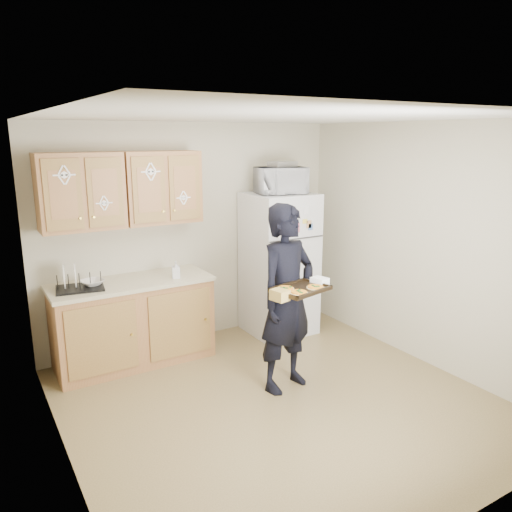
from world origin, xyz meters
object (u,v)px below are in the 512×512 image
object	(u,v)px
baking_tray	(300,290)
refrigerator	(279,264)
person	(287,299)
dish_rack	(79,280)
microwave	(281,181)

from	to	relation	value
baking_tray	refrigerator	bearing A→B (deg)	49.74
person	dish_rack	xyz separation A→B (m)	(-1.59, 1.24, 0.10)
microwave	baking_tray	bearing A→B (deg)	-106.65
person	microwave	size ratio (longest dim) A/B	3.22
person	microwave	xyz separation A→B (m)	(0.70, 1.17, 0.97)
refrigerator	microwave	distance (m)	1.00
microwave	dish_rack	world-z (taller)	microwave
person	baking_tray	world-z (taller)	person
refrigerator	dish_rack	world-z (taller)	refrigerator
baking_tray	person	bearing A→B (deg)	64.67
refrigerator	baking_tray	distance (m)	1.72
person	baking_tray	xyz separation A→B (m)	(-0.07, -0.29, 0.18)
microwave	dish_rack	bearing A→B (deg)	-170.86
refrigerator	microwave	bearing A→B (deg)	-115.44
refrigerator	person	size ratio (longest dim) A/B	0.96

